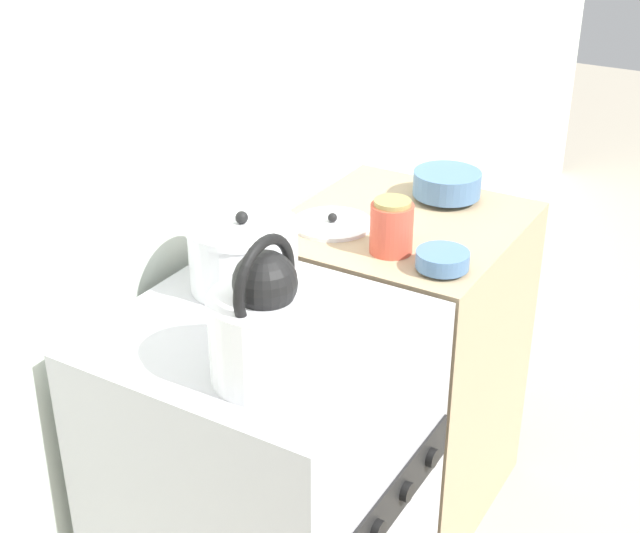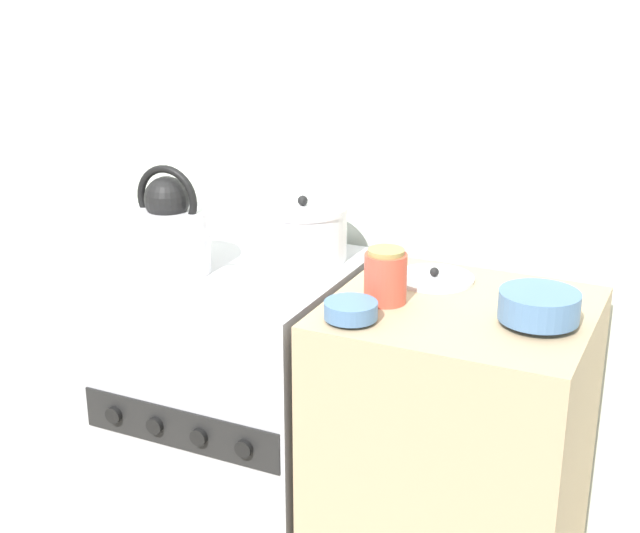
{
  "view_description": "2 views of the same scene",
  "coord_description": "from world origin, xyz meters",
  "views": [
    {
      "loc": [
        -1.27,
        -0.6,
        1.83
      ],
      "look_at": [
        0.23,
        0.3,
        0.93
      ],
      "focal_mm": 50.0,
      "sensor_mm": 36.0,
      "label": 1
    },
    {
      "loc": [
        1.16,
        -1.63,
        1.68
      ],
      "look_at": [
        0.25,
        0.3,
        0.93
      ],
      "focal_mm": 50.0,
      "sensor_mm": 36.0,
      "label": 2
    }
  ],
  "objects": [
    {
      "name": "counter",
      "position": [
        0.63,
        0.28,
        0.44
      ],
      "size": [
        0.62,
        0.57,
        0.89
      ],
      "color": "tan",
      "rests_on": "ground_plane"
    },
    {
      "name": "small_ceramic_bowl",
      "position": [
        0.43,
        0.09,
        0.92
      ],
      "size": [
        0.12,
        0.12,
        0.05
      ],
      "color": "#4C729E",
      "rests_on": "counter"
    },
    {
      "name": "enamel_bowl",
      "position": [
        0.82,
        0.25,
        0.93
      ],
      "size": [
        0.18,
        0.18,
        0.08
      ],
      "color": "#4C729E",
      "rests_on": "counter"
    },
    {
      "name": "stove",
      "position": [
        0.0,
        0.3,
        0.45
      ],
      "size": [
        0.6,
        0.63,
        0.89
      ],
      "color": "#B2B2B7",
      "rests_on": "ground_plane"
    },
    {
      "name": "storage_jar",
      "position": [
        0.45,
        0.23,
        0.95
      ],
      "size": [
        0.1,
        0.1,
        0.13
      ],
      "color": "#CC4C38",
      "rests_on": "counter"
    },
    {
      "name": "cooking_pot",
      "position": [
        0.13,
        0.43,
        0.97
      ],
      "size": [
        0.25,
        0.25,
        0.18
      ],
      "color": "silver",
      "rests_on": "stove"
    },
    {
      "name": "loose_pot_lid",
      "position": [
        0.51,
        0.43,
        0.89
      ],
      "size": [
        0.2,
        0.2,
        0.03
      ],
      "color": "silver",
      "rests_on": "counter"
    },
    {
      "name": "kettle",
      "position": [
        -0.13,
        0.19,
        1.0
      ],
      "size": [
        0.26,
        0.21,
        0.29
      ],
      "color": "silver",
      "rests_on": "stove"
    },
    {
      "name": "wall_back",
      "position": [
        0.0,
        0.67,
        1.25
      ],
      "size": [
        7.0,
        0.06,
        2.5
      ],
      "color": "silver",
      "rests_on": "ground_plane"
    }
  ]
}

